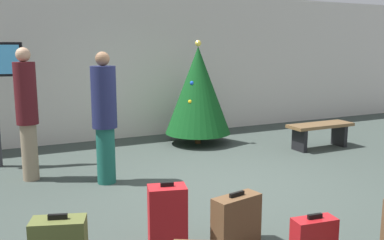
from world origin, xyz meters
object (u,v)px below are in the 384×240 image
at_px(traveller_1, 27,110).
at_px(traveller_0, 104,115).
at_px(holiday_tree, 198,90).
at_px(suitcase_2, 236,221).
at_px(suitcase_3, 167,218).
at_px(waiting_bench, 320,130).

bearing_deg(traveller_1, traveller_0, -32.76).
xyz_separation_m(holiday_tree, suitcase_2, (-1.63, -4.11, -0.82)).
relative_size(holiday_tree, traveller_1, 1.07).
distance_m(holiday_tree, suitcase_2, 4.50).
relative_size(traveller_0, suitcase_3, 2.77).
height_order(holiday_tree, traveller_0, holiday_tree).
bearing_deg(suitcase_2, waiting_bench, 37.48).
height_order(suitcase_2, suitcase_3, suitcase_3).
relative_size(holiday_tree, waiting_bench, 1.55).
xyz_separation_m(holiday_tree, traveller_0, (-2.29, -1.65, -0.09)).
relative_size(suitcase_2, suitcase_3, 0.82).
distance_m(traveller_1, suitcase_3, 3.11).
xyz_separation_m(holiday_tree, waiting_bench, (1.93, -1.38, -0.72)).
xyz_separation_m(holiday_tree, suitcase_3, (-2.27, -3.89, -0.76)).
height_order(waiting_bench, suitcase_2, suitcase_2).
bearing_deg(suitcase_2, holiday_tree, 68.35).
distance_m(traveller_0, suitcase_3, 2.34).
bearing_deg(traveller_1, waiting_bench, -3.87).
distance_m(traveller_0, traveller_1, 1.15).
bearing_deg(waiting_bench, traveller_1, 176.13).
bearing_deg(traveller_0, traveller_1, 147.24).
bearing_deg(traveller_1, holiday_tree, 17.59).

